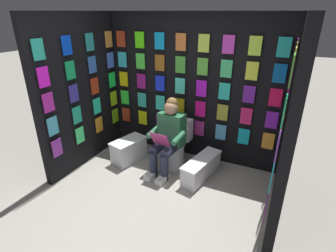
{
  "coord_description": "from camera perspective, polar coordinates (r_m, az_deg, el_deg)",
  "views": [
    {
      "loc": [
        -1.45,
        2.16,
        2.37
      ],
      "look_at": [
        0.04,
        -0.97,
        0.85
      ],
      "focal_mm": 28.13,
      "sensor_mm": 36.0,
      "label": 1
    }
  ],
  "objects": [
    {
      "name": "comic_longbox_near",
      "position": [
        4.09,
        7.23,
        -9.07
      ],
      "size": [
        0.42,
        0.87,
        0.33
      ],
      "rotation": [
        0.0,
        0.0,
        -0.2
      ],
      "color": "silver",
      "rests_on": "ground"
    },
    {
      "name": "ground_plane",
      "position": [
        3.52,
        -6.56,
        -18.83
      ],
      "size": [
        30.0,
        30.0,
        0.0
      ],
      "primitive_type": "plane",
      "color": "#9E998E"
    },
    {
      "name": "display_wall_right",
      "position": [
        4.41,
        -18.3,
        6.95
      ],
      "size": [
        0.14,
        1.76,
        2.37
      ],
      "color": "black",
      "rests_on": "ground"
    },
    {
      "name": "person_reading",
      "position": [
        4.03,
        -0.04,
        -2.32
      ],
      "size": [
        0.55,
        0.71,
        1.19
      ],
      "rotation": [
        0.0,
        0.0,
        -0.1
      ],
      "color": "#286B42",
      "rests_on": "ground"
    },
    {
      "name": "comic_longbox_far",
      "position": [
        4.54,
        -8.49,
        -5.19
      ],
      "size": [
        0.45,
        0.66,
        0.39
      ],
      "rotation": [
        0.0,
        0.0,
        -0.25
      ],
      "color": "silver",
      "rests_on": "ground"
    },
    {
      "name": "display_wall_back",
      "position": [
        4.38,
        5.26,
        7.94
      ],
      "size": [
        3.05,
        0.14,
        2.37
      ],
      "color": "black",
      "rests_on": "ground"
    },
    {
      "name": "display_wall_left",
      "position": [
        3.26,
        24.92,
        0.1
      ],
      "size": [
        0.14,
        1.76,
        2.37
      ],
      "color": "black",
      "rests_on": "ground"
    },
    {
      "name": "toilet",
      "position": [
        4.33,
        1.48,
        -4.44
      ],
      "size": [
        0.43,
        0.57,
        0.77
      ],
      "rotation": [
        0.0,
        0.0,
        -0.1
      ],
      "color": "white",
      "rests_on": "ground"
    }
  ]
}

